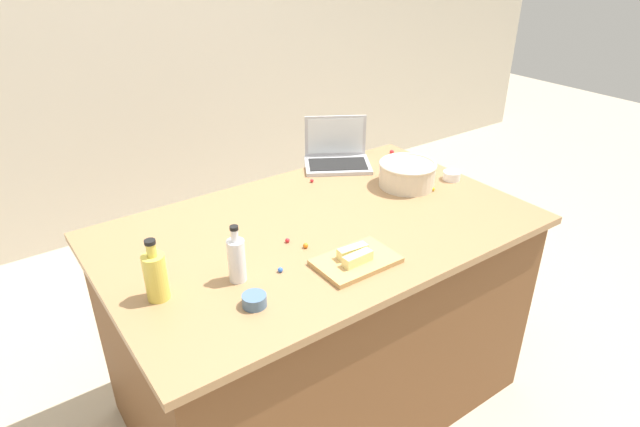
{
  "coord_description": "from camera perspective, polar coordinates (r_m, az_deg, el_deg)",
  "views": [
    {
      "loc": [
        -1.05,
        -1.48,
        1.91
      ],
      "look_at": [
        0.0,
        0.0,
        0.95
      ],
      "focal_mm": 30.17,
      "sensor_mm": 36.0,
      "label": 1
    }
  ],
  "objects": [
    {
      "name": "candy_0",
      "position": [
        1.8,
        -4.23,
        -5.98
      ],
      "size": [
        0.02,
        0.02,
        0.02
      ],
      "primitive_type": "sphere",
      "color": "blue",
      "rests_on": "island_counter"
    },
    {
      "name": "candy_2",
      "position": [
        2.77,
        7.62,
        6.49
      ],
      "size": [
        0.02,
        0.02,
        0.02
      ],
      "primitive_type": "sphere",
      "color": "red",
      "rests_on": "island_counter"
    },
    {
      "name": "ground_plane",
      "position": [
        2.63,
        0.0,
        -18.6
      ],
      "size": [
        12.0,
        12.0,
        0.0
      ],
      "primitive_type": "plane",
      "color": "#B7A88E"
    },
    {
      "name": "ramekin_medium",
      "position": [
        2.52,
        13.78,
        3.93
      ],
      "size": [
        0.08,
        0.08,
        0.04
      ],
      "primitive_type": "cylinder",
      "color": "white",
      "rests_on": "island_counter"
    },
    {
      "name": "laptop",
      "position": [
        2.61,
        1.8,
        6.22
      ],
      "size": [
        0.38,
        0.35,
        0.22
      ],
      "color": "#B7B7BC",
      "rests_on": "island_counter"
    },
    {
      "name": "cutting_board",
      "position": [
        1.84,
        3.84,
        -5.06
      ],
      "size": [
        0.28,
        0.18,
        0.02
      ],
      "primitive_type": "cube",
      "color": "tan",
      "rests_on": "island_counter"
    },
    {
      "name": "wall_back",
      "position": [
        3.8,
        -19.83,
        17.1
      ],
      "size": [
        8.0,
        0.1,
        2.6
      ],
      "primitive_type": "cube",
      "color": "beige",
      "rests_on": "ground"
    },
    {
      "name": "candy_4",
      "position": [
        1.93,
        -1.54,
        -3.42
      ],
      "size": [
        0.02,
        0.02,
        0.02
      ],
      "primitive_type": "sphere",
      "color": "orange",
      "rests_on": "island_counter"
    },
    {
      "name": "candy_1",
      "position": [
        2.43,
        -0.86,
        3.51
      ],
      "size": [
        0.02,
        0.02,
        0.02
      ],
      "primitive_type": "sphere",
      "color": "red",
      "rests_on": "island_counter"
    },
    {
      "name": "mixing_bowl_large",
      "position": [
        2.41,
        9.22,
        4.2
      ],
      "size": [
        0.25,
        0.25,
        0.11
      ],
      "color": "beige",
      "rests_on": "island_counter"
    },
    {
      "name": "ramekin_small",
      "position": [
        1.66,
        -6.98,
        -9.13
      ],
      "size": [
        0.08,
        0.08,
        0.04
      ],
      "primitive_type": "cylinder",
      "color": "slate",
      "rests_on": "island_counter"
    },
    {
      "name": "bottle_oil",
      "position": [
        1.71,
        -17.04,
        -6.3
      ],
      "size": [
        0.07,
        0.07,
        0.21
      ],
      "color": "#DBC64C",
      "rests_on": "island_counter"
    },
    {
      "name": "butter_stick_right",
      "position": [
        1.84,
        3.48,
        -4.03
      ],
      "size": [
        0.11,
        0.04,
        0.04
      ],
      "primitive_type": "cube",
      "rotation": [
        0.0,
        0.0,
        -0.08
      ],
      "color": "#F4E58C",
      "rests_on": "cutting_board"
    },
    {
      "name": "butter_stick_left",
      "position": [
        1.81,
        4.02,
        -4.78
      ],
      "size": [
        0.11,
        0.04,
        0.04
      ],
      "primitive_type": "cube",
      "rotation": [
        0.0,
        0.0,
        0.03
      ],
      "color": "#F4E58C",
      "rests_on": "cutting_board"
    },
    {
      "name": "island_counter",
      "position": [
        2.33,
        0.0,
        -10.92
      ],
      "size": [
        1.65,
        1.01,
        0.9
      ],
      "color": "brown",
      "rests_on": "ground"
    },
    {
      "name": "candy_5",
      "position": [
        1.96,
        -3.48,
        -2.87
      ],
      "size": [
        0.02,
        0.02,
        0.02
      ],
      "primitive_type": "sphere",
      "color": "red",
      "rests_on": "island_counter"
    },
    {
      "name": "candy_3",
      "position": [
        2.4,
        11.87,
        2.55
      ],
      "size": [
        0.02,
        0.02,
        0.02
      ],
      "primitive_type": "sphere",
      "color": "yellow",
      "rests_on": "island_counter"
    },
    {
      "name": "bottle_vinegar",
      "position": [
        1.74,
        -8.84,
        -4.79
      ],
      "size": [
        0.06,
        0.06,
        0.2
      ],
      "color": "white",
      "rests_on": "island_counter"
    }
  ]
}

